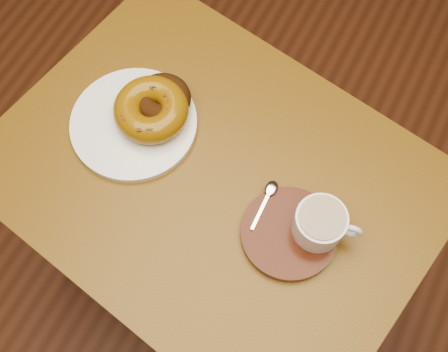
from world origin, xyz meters
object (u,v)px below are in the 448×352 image
at_px(donut_plate, 134,124).
at_px(saucer, 289,233).
at_px(coffee_cup, 321,223).
at_px(cafe_table, 214,199).

bearing_deg(donut_plate, saucer, -10.10).
bearing_deg(coffee_cup, donut_plate, 163.11).
bearing_deg(cafe_table, coffee_cup, 6.85).
height_order(cafe_table, coffee_cup, coffee_cup).
relative_size(cafe_table, donut_plate, 3.72).
xyz_separation_m(donut_plate, coffee_cup, (0.36, -0.03, 0.04)).
height_order(cafe_table, saucer, saucer).
distance_m(cafe_table, coffee_cup, 0.25).
relative_size(saucer, coffee_cup, 1.45).
relative_size(donut_plate, coffee_cup, 2.07).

